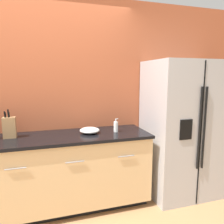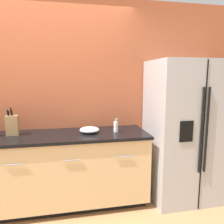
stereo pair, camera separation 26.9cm
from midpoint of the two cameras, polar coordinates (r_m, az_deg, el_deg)
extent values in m
cube|color=#BC5B38|center=(2.94, -21.85, 2.71)|extent=(10.00, 0.05, 2.60)
cube|color=black|center=(3.04, -18.87, -22.04)|extent=(2.38, 0.54, 0.09)
cube|color=#E0B77F|center=(2.81, -19.38, -14.70)|extent=(2.42, 0.62, 0.79)
cube|color=black|center=(2.66, -19.86, -6.58)|extent=(2.45, 0.64, 0.03)
cylinder|color=#99999E|center=(2.46, -26.89, -13.14)|extent=(0.20, 0.01, 0.01)
cylinder|color=#99999E|center=(2.42, -12.89, -12.68)|extent=(0.20, 0.01, 0.01)
cylinder|color=#99999E|center=(2.53, 0.65, -11.53)|extent=(0.20, 0.01, 0.01)
cube|color=#B2B2B5|center=(3.07, 15.51, -4.25)|extent=(0.95, 0.74, 1.80)
cube|color=black|center=(2.78, 19.65, -5.89)|extent=(0.01, 0.01, 1.77)
cylinder|color=black|center=(2.72, 19.34, -4.20)|extent=(0.02, 0.02, 0.99)
cylinder|color=black|center=(2.77, 20.51, -4.07)|extent=(0.02, 0.02, 0.99)
cube|color=black|center=(2.63, 16.04, -4.49)|extent=(0.16, 0.01, 0.24)
cube|color=#A87A4C|center=(2.76, -27.78, -3.66)|extent=(0.13, 0.09, 0.23)
cylinder|color=black|center=(2.75, -28.71, -0.68)|extent=(0.02, 0.03, 0.06)
cylinder|color=black|center=(2.72, -28.84, -0.60)|extent=(0.02, 0.03, 0.07)
cylinder|color=black|center=(2.75, -27.96, -0.61)|extent=(0.02, 0.03, 0.06)
cylinder|color=black|center=(2.72, -28.09, -0.34)|extent=(0.02, 0.03, 0.09)
cylinder|color=white|center=(2.72, -1.84, -3.91)|extent=(0.05, 0.05, 0.13)
cylinder|color=#B2B2B5|center=(2.70, -1.84, -2.22)|extent=(0.02, 0.02, 0.04)
cylinder|color=#B2B2B5|center=(2.70, -1.52, -1.83)|extent=(0.03, 0.01, 0.01)
ellipsoid|color=white|center=(2.69, -8.73, -4.79)|extent=(0.24, 0.24, 0.07)
camera|label=1|loc=(0.13, -92.86, -0.46)|focal=35.00mm
camera|label=2|loc=(0.13, 87.14, 0.46)|focal=35.00mm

